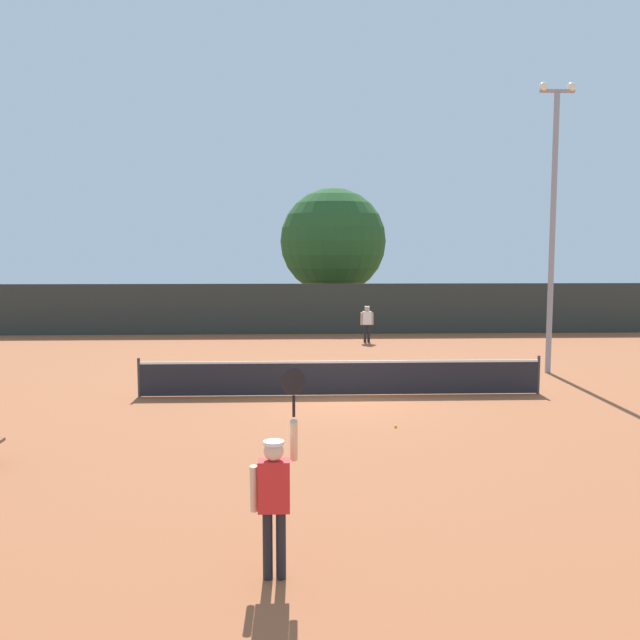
{
  "coord_description": "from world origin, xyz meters",
  "views": [
    {
      "loc": [
        -1.29,
        -18.23,
        3.93
      ],
      "look_at": [
        -0.46,
        3.01,
        1.78
      ],
      "focal_mm": 37.86,
      "sensor_mm": 36.0,
      "label": 1
    }
  ],
  "objects_px": {
    "parked_car_near": "(258,306)",
    "tennis_ball": "(396,426)",
    "player_serving": "(275,488)",
    "large_tree": "(333,242)",
    "light_pole": "(553,212)",
    "player_receiving": "(367,320)"
  },
  "relations": [
    {
      "from": "parked_car_near",
      "to": "tennis_ball",
      "type": "bearing_deg",
      "value": -88.46
    },
    {
      "from": "large_tree",
      "to": "light_pole",
      "type": "bearing_deg",
      "value": -69.4
    },
    {
      "from": "light_pole",
      "to": "large_tree",
      "type": "bearing_deg",
      "value": 110.6
    },
    {
      "from": "tennis_ball",
      "to": "large_tree",
      "type": "distance_m",
      "value": 23.36
    },
    {
      "from": "player_serving",
      "to": "player_receiving",
      "type": "distance_m",
      "value": 21.5
    },
    {
      "from": "light_pole",
      "to": "tennis_ball",
      "type": "bearing_deg",
      "value": -131.87
    },
    {
      "from": "player_receiving",
      "to": "parked_car_near",
      "type": "xyz_separation_m",
      "value": [
        -5.26,
        10.48,
        -0.19
      ]
    },
    {
      "from": "player_receiving",
      "to": "tennis_ball",
      "type": "height_order",
      "value": "player_receiving"
    },
    {
      "from": "player_serving",
      "to": "large_tree",
      "type": "height_order",
      "value": "large_tree"
    },
    {
      "from": "large_tree",
      "to": "parked_car_near",
      "type": "relative_size",
      "value": 1.68
    },
    {
      "from": "player_serving",
      "to": "tennis_ball",
      "type": "height_order",
      "value": "player_serving"
    },
    {
      "from": "large_tree",
      "to": "player_receiving",
      "type": "bearing_deg",
      "value": -83.57
    },
    {
      "from": "light_pole",
      "to": "parked_car_near",
      "type": "height_order",
      "value": "light_pole"
    },
    {
      "from": "player_serving",
      "to": "large_tree",
      "type": "bearing_deg",
      "value": 85.32
    },
    {
      "from": "large_tree",
      "to": "parked_car_near",
      "type": "distance_m",
      "value": 5.98
    },
    {
      "from": "player_serving",
      "to": "large_tree",
      "type": "xyz_separation_m",
      "value": [
        2.44,
        29.85,
        3.38
      ]
    },
    {
      "from": "tennis_ball",
      "to": "parked_car_near",
      "type": "distance_m",
      "value": 25.17
    },
    {
      "from": "player_serving",
      "to": "tennis_ball",
      "type": "bearing_deg",
      "value": 70.06
    },
    {
      "from": "player_serving",
      "to": "light_pole",
      "type": "height_order",
      "value": "light_pole"
    },
    {
      "from": "player_serving",
      "to": "tennis_ball",
      "type": "relative_size",
      "value": 37.56
    },
    {
      "from": "tennis_ball",
      "to": "large_tree",
      "type": "bearing_deg",
      "value": 90.17
    },
    {
      "from": "player_serving",
      "to": "parked_car_near",
      "type": "distance_m",
      "value": 31.76
    }
  ]
}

